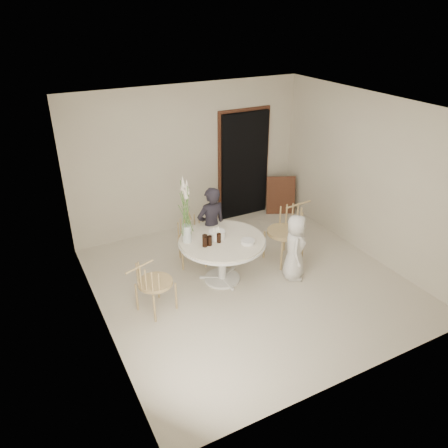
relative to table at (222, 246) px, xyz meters
name	(u,v)px	position (x,y,z in m)	size (l,w,h in m)	color
ground	(249,282)	(0.35, -0.25, -0.62)	(4.50, 4.50, 0.00)	beige
room_shell	(252,186)	(0.35, -0.25, 1.00)	(4.50, 4.50, 4.50)	white
doorway	(244,166)	(1.50, 1.94, 0.43)	(1.00, 0.10, 2.10)	black
door_trim	(243,162)	(1.50, 1.98, 0.49)	(1.12, 0.03, 2.22)	brown
table	(222,246)	(0.00, 0.00, 0.00)	(1.33, 1.33, 0.73)	silver
picture_frame	(281,195)	(2.20, 1.64, -0.23)	(0.58, 0.04, 0.78)	brown
chair_far	(191,231)	(-0.17, 0.80, -0.08)	(0.53, 0.56, 0.82)	tan
chair_right	(291,224)	(1.32, 0.07, 0.02)	(0.63, 0.59, 0.99)	tan
chair_left	(148,281)	(-1.28, -0.27, -0.07)	(0.60, 0.58, 0.85)	tan
girl	(211,227)	(0.07, 0.53, 0.07)	(0.50, 0.33, 1.36)	black
boy	(295,247)	(1.04, -0.45, -0.08)	(0.53, 0.34, 1.08)	silver
birthday_cake	(217,235)	(-0.06, 0.07, 0.17)	(0.25, 0.25, 0.17)	white
cola_tumbler_a	(210,241)	(-0.25, -0.07, 0.19)	(0.07, 0.07, 0.15)	black
cola_tumbler_b	(219,238)	(-0.09, -0.06, 0.19)	(0.07, 0.07, 0.14)	black
cola_tumbler_c	(205,241)	(-0.32, -0.07, 0.20)	(0.08, 0.08, 0.16)	black
cola_tumbler_d	(205,240)	(-0.30, -0.03, 0.19)	(0.08, 0.08, 0.16)	black
plate_stack	(248,242)	(0.28, -0.28, 0.14)	(0.21, 0.21, 0.05)	silver
flower_vase	(186,211)	(-0.50, 0.19, 0.61)	(0.14, 0.14, 1.06)	silver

